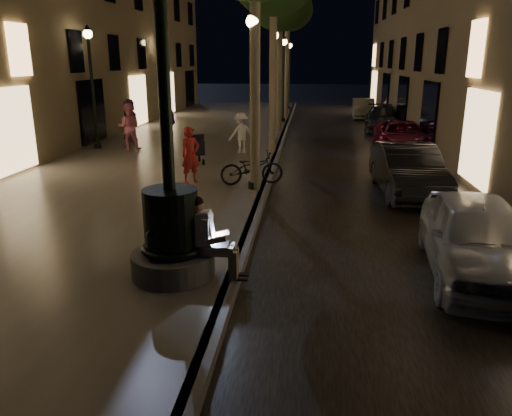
# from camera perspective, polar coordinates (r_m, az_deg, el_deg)

# --- Properties ---
(ground) EXTENTS (120.00, 120.00, 0.00)m
(ground) POSITION_cam_1_polar(r_m,az_deg,el_deg) (20.97, 2.61, 6.42)
(ground) COLOR black
(ground) RESTS_ON ground
(cobble_lane) EXTENTS (6.00, 45.00, 0.02)m
(cobble_lane) POSITION_cam_1_polar(r_m,az_deg,el_deg) (21.01, 10.85, 6.19)
(cobble_lane) COLOR black
(cobble_lane) RESTS_ON ground
(promenade) EXTENTS (8.00, 45.00, 0.20)m
(promenade) POSITION_cam_1_polar(r_m,az_deg,el_deg) (21.55, -8.14, 6.82)
(promenade) COLOR #615D55
(promenade) RESTS_ON ground
(curb_strip) EXTENTS (0.25, 45.00, 0.20)m
(curb_strip) POSITION_cam_1_polar(r_m,az_deg,el_deg) (20.95, 2.61, 6.69)
(curb_strip) COLOR #59595B
(curb_strip) RESTS_ON ground
(fountain_lamppost) EXTENTS (1.40, 1.40, 5.21)m
(fountain_lamppost) POSITION_cam_1_polar(r_m,az_deg,el_deg) (8.30, -9.70, -1.14)
(fountain_lamppost) COLOR #59595B
(fountain_lamppost) RESTS_ON promenade
(seated_man_laptop) EXTENTS (1.02, 0.35, 1.39)m
(seated_man_laptop) POSITION_cam_1_polar(r_m,az_deg,el_deg) (8.25, -5.49, -3.14)
(seated_man_laptop) COLOR tan
(seated_man_laptop) RESTS_ON promenade
(tree_third) EXTENTS (3.00, 3.00, 7.20)m
(tree_third) POSITION_cam_1_polar(r_m,az_deg,el_deg) (25.76, 2.81, 22.01)
(tree_third) COLOR #6B604C
(tree_third) RESTS_ON promenade
(tree_far) EXTENTS (3.00, 3.00, 7.50)m
(tree_far) POSITION_cam_1_polar(r_m,az_deg,el_deg) (31.75, 3.63, 21.51)
(tree_far) COLOR #6B604C
(tree_far) RESTS_ON promenade
(lamp_curb_a) EXTENTS (0.36, 0.36, 4.81)m
(lamp_curb_a) POSITION_cam_1_polar(r_m,az_deg,el_deg) (13.69, -0.34, 14.64)
(lamp_curb_a) COLOR black
(lamp_curb_a) RESTS_ON promenade
(lamp_curb_b) EXTENTS (0.36, 0.36, 4.81)m
(lamp_curb_b) POSITION_cam_1_polar(r_m,az_deg,el_deg) (21.66, 2.07, 15.36)
(lamp_curb_b) COLOR black
(lamp_curb_b) RESTS_ON promenade
(lamp_curb_c) EXTENTS (0.36, 0.36, 4.81)m
(lamp_curb_c) POSITION_cam_1_polar(r_m,az_deg,el_deg) (29.64, 3.18, 15.68)
(lamp_curb_c) COLOR black
(lamp_curb_c) RESTS_ON promenade
(lamp_curb_d) EXTENTS (0.36, 0.36, 4.81)m
(lamp_curb_d) POSITION_cam_1_polar(r_m,az_deg,el_deg) (37.63, 3.83, 15.87)
(lamp_curb_d) COLOR black
(lamp_curb_d) RESTS_ON promenade
(lamp_left_b) EXTENTS (0.36, 0.36, 4.81)m
(lamp_left_b) POSITION_cam_1_polar(r_m,az_deg,el_deg) (21.41, -18.33, 14.55)
(lamp_left_b) COLOR black
(lamp_left_b) RESTS_ON promenade
(lamp_left_c) EXTENTS (0.36, 0.36, 4.81)m
(lamp_left_c) POSITION_cam_1_polar(r_m,az_deg,el_deg) (30.83, -10.62, 15.47)
(lamp_left_c) COLOR black
(lamp_left_c) RESTS_ON promenade
(stroller) EXTENTS (0.79, 1.16, 1.19)m
(stroller) POSITION_cam_1_polar(r_m,az_deg,el_deg) (17.53, -6.94, 6.94)
(stroller) COLOR black
(stroller) RESTS_ON promenade
(car_front) EXTENTS (2.10, 4.33, 1.42)m
(car_front) POSITION_cam_1_polar(r_m,az_deg,el_deg) (9.59, 23.96, -3.08)
(car_front) COLOR #ADB0B5
(car_front) RESTS_ON ground
(car_second) EXTENTS (1.67, 4.38, 1.43)m
(car_second) POSITION_cam_1_polar(r_m,az_deg,el_deg) (14.68, 16.96, 4.12)
(car_second) COLOR black
(car_second) RESTS_ON ground
(car_third) EXTENTS (2.34, 4.61, 1.25)m
(car_third) POSITION_cam_1_polar(r_m,az_deg,el_deg) (21.87, 16.28, 7.86)
(car_third) COLOR maroon
(car_third) RESTS_ON ground
(car_rear) EXTENTS (2.22, 4.60, 1.29)m
(car_rear) POSITION_cam_1_polar(r_m,az_deg,el_deg) (28.36, 14.26, 9.92)
(car_rear) COLOR #303036
(car_rear) RESTS_ON ground
(car_fifth) EXTENTS (1.52, 3.92, 1.27)m
(car_fifth) POSITION_cam_1_polar(r_m,az_deg,el_deg) (33.80, 12.16, 11.04)
(car_fifth) COLOR #9FA09B
(car_fifth) RESTS_ON ground
(pedestrian_red) EXTENTS (0.71, 0.70, 1.65)m
(pedestrian_red) POSITION_cam_1_polar(r_m,az_deg,el_deg) (14.78, -7.50, 6.02)
(pedestrian_red) COLOR red
(pedestrian_red) RESTS_ON promenade
(pedestrian_pink) EXTENTS (1.04, 0.89, 1.85)m
(pedestrian_pink) POSITION_cam_1_polar(r_m,az_deg,el_deg) (20.80, -14.32, 8.98)
(pedestrian_pink) COLOR pink
(pedestrian_pink) RESTS_ON promenade
(pedestrian_white) EXTENTS (1.15, 1.00, 1.55)m
(pedestrian_white) POSITION_cam_1_polar(r_m,az_deg,el_deg) (19.53, -1.71, 8.57)
(pedestrian_white) COLOR silver
(pedestrian_white) RESTS_ON promenade
(pedestrian_blue) EXTENTS (0.99, 1.07, 1.76)m
(pedestrian_blue) POSITION_cam_1_polar(r_m,az_deg,el_deg) (22.82, -9.90, 9.76)
(pedestrian_blue) COLOR navy
(pedestrian_blue) RESTS_ON promenade
(pedestrian_dark) EXTENTS (0.67, 0.96, 1.86)m
(pedestrian_dark) POSITION_cam_1_polar(r_m,az_deg,el_deg) (23.07, -14.26, 9.70)
(pedestrian_dark) COLOR #313035
(pedestrian_dark) RESTS_ON promenade
(bicycle) EXTENTS (1.95, 1.15, 0.97)m
(bicycle) POSITION_cam_1_polar(r_m,az_deg,el_deg) (14.53, -0.49, 4.60)
(bicycle) COLOR black
(bicycle) RESTS_ON promenade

